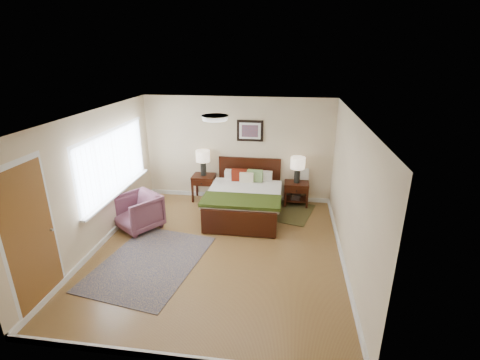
{
  "coord_description": "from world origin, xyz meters",
  "views": [
    {
      "loc": [
        1.18,
        -5.47,
        3.48
      ],
      "look_at": [
        0.27,
        0.96,
        1.05
      ],
      "focal_mm": 26.0,
      "sensor_mm": 36.0,
      "label": 1
    }
  ],
  "objects": [
    {
      "name": "floor",
      "position": [
        0.0,
        0.0,
        0.0
      ],
      "size": [
        5.0,
        5.0,
        0.0
      ],
      "primitive_type": "plane",
      "color": "brown",
      "rests_on": "ground"
    },
    {
      "name": "back_wall",
      "position": [
        0.0,
        2.5,
        1.25
      ],
      "size": [
        4.5,
        0.04,
        2.5
      ],
      "primitive_type": "cube",
      "color": "beige",
      "rests_on": "ground"
    },
    {
      "name": "front_wall",
      "position": [
        0.0,
        -2.5,
        1.25
      ],
      "size": [
        4.5,
        0.04,
        2.5
      ],
      "primitive_type": "cube",
      "color": "beige",
      "rests_on": "ground"
    },
    {
      "name": "left_wall",
      "position": [
        -2.25,
        0.0,
        1.25
      ],
      "size": [
        0.04,
        5.0,
        2.5
      ],
      "primitive_type": "cube",
      "color": "beige",
      "rests_on": "ground"
    },
    {
      "name": "right_wall",
      "position": [
        2.25,
        0.0,
        1.25
      ],
      "size": [
        0.04,
        5.0,
        2.5
      ],
      "primitive_type": "cube",
      "color": "beige",
      "rests_on": "ground"
    },
    {
      "name": "ceiling",
      "position": [
        0.0,
        0.0,
        2.5
      ],
      "size": [
        4.5,
        5.0,
        0.02
      ],
      "primitive_type": "cube",
      "color": "white",
      "rests_on": "back_wall"
    },
    {
      "name": "window",
      "position": [
        -2.2,
        0.7,
        1.38
      ],
      "size": [
        0.11,
        2.72,
        1.32
      ],
      "color": "silver",
      "rests_on": "left_wall"
    },
    {
      "name": "door",
      "position": [
        -2.23,
        -1.75,
        1.07
      ],
      "size": [
        0.06,
        1.0,
        2.18
      ],
      "color": "silver",
      "rests_on": "ground"
    },
    {
      "name": "ceil_fixture",
      "position": [
        0.0,
        0.0,
        2.47
      ],
      "size": [
        0.44,
        0.44,
        0.08
      ],
      "color": "white",
      "rests_on": "ceiling"
    },
    {
      "name": "bed",
      "position": [
        0.3,
        1.54,
        0.49
      ],
      "size": [
        1.62,
        1.95,
        1.05
      ],
      "color": "#331207",
      "rests_on": "ground"
    },
    {
      "name": "wall_art",
      "position": [
        0.3,
        2.47,
        1.72
      ],
      "size": [
        0.62,
        0.05,
        0.5
      ],
      "color": "black",
      "rests_on": "back_wall"
    },
    {
      "name": "nightstand_left",
      "position": [
        -0.8,
        2.25,
        0.51
      ],
      "size": [
        0.53,
        0.48,
        0.64
      ],
      "color": "#331207",
      "rests_on": "ground"
    },
    {
      "name": "nightstand_right",
      "position": [
        1.44,
        2.26,
        0.35
      ],
      "size": [
        0.57,
        0.43,
        0.56
      ],
      "color": "#331207",
      "rests_on": "ground"
    },
    {
      "name": "lamp_left",
      "position": [
        -0.8,
        2.27,
        1.06
      ],
      "size": [
        0.33,
        0.33,
        0.61
      ],
      "color": "black",
      "rests_on": "nightstand_left"
    },
    {
      "name": "lamp_right",
      "position": [
        1.44,
        2.27,
        0.99
      ],
      "size": [
        0.33,
        0.33,
        0.61
      ],
      "color": "black",
      "rests_on": "nightstand_right"
    },
    {
      "name": "armchair",
      "position": [
        -1.79,
        0.62,
        0.37
      ],
      "size": [
        1.11,
        1.11,
        0.74
      ],
      "primitive_type": "imported",
      "rotation": [
        0.0,
        0.0,
        -0.61
      ],
      "color": "brown",
      "rests_on": "ground"
    },
    {
      "name": "rug_persian",
      "position": [
        -1.1,
        -0.56,
        0.01
      ],
      "size": [
        1.93,
        2.46,
        0.01
      ],
      "primitive_type": "cube",
      "rotation": [
        0.0,
        0.0,
        -0.17
      ],
      "color": "#0C143E",
      "rests_on": "ground"
    },
    {
      "name": "rug_navy",
      "position": [
        1.37,
        1.8,
        0.01
      ],
      "size": [
        1.08,
        1.36,
        0.01
      ],
      "primitive_type": "cube",
      "rotation": [
        0.0,
        0.0,
        -0.27
      ],
      "color": "black",
      "rests_on": "ground"
    }
  ]
}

